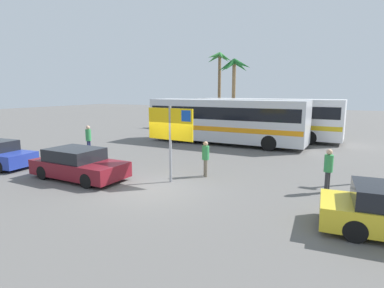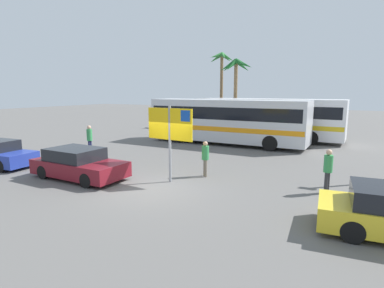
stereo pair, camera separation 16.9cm
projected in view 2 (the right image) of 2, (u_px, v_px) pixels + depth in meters
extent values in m
plane|color=#605E5B|center=(152.00, 188.00, 12.40)|extent=(120.00, 120.00, 0.00)
cube|color=silver|center=(227.00, 120.00, 22.46)|extent=(11.27, 2.65, 2.90)
cube|color=black|center=(227.00, 112.00, 22.37)|extent=(10.82, 2.67, 0.84)
cube|color=orange|center=(227.00, 127.00, 22.55)|extent=(11.16, 2.67, 0.32)
cylinder|color=black|center=(279.00, 138.00, 22.05)|extent=(1.00, 0.28, 1.00)
cylinder|color=black|center=(270.00, 143.00, 19.98)|extent=(1.00, 0.28, 1.00)
cylinder|color=black|center=(192.00, 132.00, 25.35)|extent=(1.00, 0.28, 1.00)
cylinder|color=black|center=(176.00, 136.00, 23.28)|extent=(1.00, 0.28, 1.00)
cube|color=white|center=(267.00, 117.00, 24.70)|extent=(11.27, 2.65, 2.90)
cube|color=black|center=(268.00, 110.00, 24.60)|extent=(10.82, 2.67, 0.84)
cube|color=gold|center=(267.00, 124.00, 24.78)|extent=(11.16, 2.67, 0.32)
cylinder|color=black|center=(316.00, 134.00, 24.28)|extent=(1.00, 0.28, 1.00)
cylinder|color=black|center=(311.00, 138.00, 22.21)|extent=(1.00, 0.28, 1.00)
cylinder|color=black|center=(231.00, 129.00, 27.59)|extent=(1.00, 0.28, 1.00)
cylinder|color=black|center=(220.00, 132.00, 25.52)|extent=(1.00, 0.28, 1.00)
cylinder|color=gray|center=(170.00, 144.00, 13.02)|extent=(0.11, 0.11, 3.20)
cube|color=yellow|center=(170.00, 124.00, 12.88)|extent=(2.20, 0.23, 1.30)
cube|color=#1447A8|center=(186.00, 116.00, 12.39)|extent=(0.44, 0.10, 0.44)
cylinder|color=black|center=(29.00, 160.00, 16.17)|extent=(0.61, 0.21, 0.60)
cylinder|color=black|center=(1.00, 166.00, 14.78)|extent=(0.61, 0.21, 0.60)
cylinder|color=black|center=(349.00, 209.00, 9.40)|extent=(0.61, 0.22, 0.60)
cylinder|color=black|center=(353.00, 232.00, 7.89)|extent=(0.61, 0.22, 0.60)
cube|color=maroon|center=(80.00, 168.00, 13.74)|extent=(4.27, 1.90, 0.64)
cube|color=black|center=(75.00, 154.00, 13.76)|extent=(2.23, 1.73, 0.52)
cylinder|color=black|center=(116.00, 171.00, 13.88)|extent=(0.60, 0.16, 0.60)
cylinder|color=black|center=(86.00, 181.00, 12.39)|extent=(0.60, 0.16, 0.60)
cylinder|color=black|center=(75.00, 164.00, 15.15)|extent=(0.60, 0.16, 0.60)
cylinder|color=black|center=(43.00, 172.00, 13.66)|extent=(0.60, 0.16, 0.60)
cylinder|color=#2D2D33|center=(328.00, 182.00, 11.81)|extent=(0.13, 0.13, 0.81)
cylinder|color=#2D2D33|center=(326.00, 183.00, 11.69)|extent=(0.13, 0.13, 0.81)
cylinder|color=#338E4C|center=(328.00, 164.00, 11.63)|extent=(0.32, 0.32, 0.64)
sphere|color=tan|center=(329.00, 152.00, 11.56)|extent=(0.22, 0.22, 0.22)
cylinder|color=#706656|center=(206.00, 168.00, 13.98)|extent=(0.13, 0.13, 0.77)
cylinder|color=#706656|center=(205.00, 167.00, 14.15)|extent=(0.13, 0.13, 0.77)
cylinder|color=#338E4C|center=(205.00, 153.00, 13.95)|extent=(0.32, 0.32, 0.61)
sphere|color=tan|center=(205.00, 144.00, 13.88)|extent=(0.21, 0.21, 0.21)
cylinder|color=#1E2347|center=(91.00, 147.00, 18.93)|extent=(0.13, 0.13, 0.86)
cylinder|color=#1E2347|center=(89.00, 148.00, 18.75)|extent=(0.13, 0.13, 0.86)
cylinder|color=#338E4C|center=(89.00, 135.00, 18.71)|extent=(0.32, 0.32, 0.68)
sphere|color=tan|center=(89.00, 127.00, 18.64)|extent=(0.23, 0.23, 0.23)
cylinder|color=brown|center=(221.00, 92.00, 33.55)|extent=(0.32, 0.32, 7.37)
cone|color=#2D7533|center=(228.00, 58.00, 32.62)|extent=(1.56, 0.51, 1.13)
cone|color=#2D7533|center=(226.00, 58.00, 33.40)|extent=(0.94, 1.62, 1.06)
cone|color=#2D7533|center=(222.00, 58.00, 33.62)|extent=(1.07, 1.59, 1.11)
cone|color=#2D7533|center=(216.00, 58.00, 33.24)|extent=(1.55, 0.51, 1.17)
cone|color=#2D7533|center=(216.00, 56.00, 32.56)|extent=(1.18, 1.59, 0.84)
cone|color=#2D7533|center=(223.00, 56.00, 32.24)|extent=(1.27, 1.55, 0.93)
cylinder|color=brown|center=(235.00, 99.00, 28.18)|extent=(0.32, 0.32, 6.19)
cone|color=#195623|center=(244.00, 64.00, 27.26)|extent=(1.72, 0.61, 1.04)
cone|color=#195623|center=(242.00, 66.00, 28.04)|extent=(1.25, 1.63, 1.21)
cone|color=#195623|center=(236.00, 66.00, 28.40)|extent=(1.01, 1.70, 1.19)
cone|color=#195623|center=(230.00, 66.00, 28.18)|extent=(1.70, 0.84, 1.21)
cone|color=#195623|center=(228.00, 66.00, 27.63)|extent=(1.60, 1.29, 1.23)
cone|color=#195623|center=(232.00, 65.00, 27.16)|extent=(0.74, 1.69, 1.22)
cone|color=#195623|center=(240.00, 63.00, 26.93)|extent=(1.56, 1.46, 0.89)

